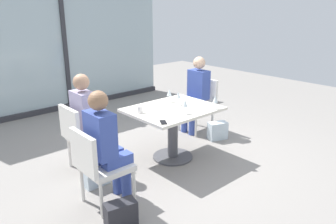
{
  "coord_description": "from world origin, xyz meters",
  "views": [
    {
      "loc": [
        -2.85,
        -3.09,
        2.05
      ],
      "look_at": [
        0.0,
        0.1,
        0.65
      ],
      "focal_mm": 35.02,
      "sensor_mm": 36.0,
      "label": 1
    }
  ],
  "objects_px": {
    "wine_glass_1": "(169,93)",
    "person_far_right": "(196,91)",
    "coffee_cup": "(140,109)",
    "chair_far_left": "(82,134)",
    "cell_phone_on_table": "(163,122)",
    "chair_side_end": "(98,163)",
    "handbag_0": "(96,174)",
    "wine_glass_2": "(185,104)",
    "wine_glass_3": "(178,95)",
    "dining_table_main": "(173,121)",
    "person_side_end": "(106,142)",
    "handbag_2": "(121,215)",
    "person_far_left": "(88,117)",
    "wine_glass_0": "(215,100)",
    "chair_far_right": "(200,102)",
    "handbag_1": "(218,131)"
  },
  "relations": [
    {
      "from": "chair_side_end",
      "to": "person_far_left",
      "type": "bearing_deg",
      "value": 66.34
    },
    {
      "from": "chair_side_end",
      "to": "wine_glass_0",
      "type": "bearing_deg",
      "value": -1.98
    },
    {
      "from": "wine_glass_2",
      "to": "coffee_cup",
      "type": "relative_size",
      "value": 2.06
    },
    {
      "from": "cell_phone_on_table",
      "to": "handbag_0",
      "type": "relative_size",
      "value": 0.48
    },
    {
      "from": "dining_table_main",
      "to": "person_far_left",
      "type": "xyz_separation_m",
      "value": [
        -0.99,
        0.51,
        0.16
      ]
    },
    {
      "from": "wine_glass_1",
      "to": "chair_far_left",
      "type": "bearing_deg",
      "value": 168.6
    },
    {
      "from": "person_side_end",
      "to": "cell_phone_on_table",
      "type": "relative_size",
      "value": 8.75
    },
    {
      "from": "dining_table_main",
      "to": "handbag_0",
      "type": "distance_m",
      "value": 1.25
    },
    {
      "from": "wine_glass_0",
      "to": "person_far_left",
      "type": "bearing_deg",
      "value": 146.29
    },
    {
      "from": "chair_far_right",
      "to": "handbag_2",
      "type": "height_order",
      "value": "chair_far_right"
    },
    {
      "from": "person_far_left",
      "to": "wine_glass_0",
      "type": "xyz_separation_m",
      "value": [
        1.37,
        -0.92,
        0.16
      ]
    },
    {
      "from": "chair_far_right",
      "to": "wine_glass_1",
      "type": "xyz_separation_m",
      "value": [
        -0.93,
        -0.25,
        0.37
      ]
    },
    {
      "from": "chair_far_left",
      "to": "wine_glass_1",
      "type": "distance_m",
      "value": 1.34
    },
    {
      "from": "chair_far_right",
      "to": "person_far_right",
      "type": "relative_size",
      "value": 0.69
    },
    {
      "from": "dining_table_main",
      "to": "person_side_end",
      "type": "bearing_deg",
      "value": -164.7
    },
    {
      "from": "wine_glass_0",
      "to": "wine_glass_1",
      "type": "height_order",
      "value": "same"
    },
    {
      "from": "wine_glass_2",
      "to": "chair_side_end",
      "type": "bearing_deg",
      "value": -176.9
    },
    {
      "from": "wine_glass_0",
      "to": "handbag_0",
      "type": "relative_size",
      "value": 0.62
    },
    {
      "from": "dining_table_main",
      "to": "wine_glass_2",
      "type": "distance_m",
      "value": 0.42
    },
    {
      "from": "coffee_cup",
      "to": "chair_far_left",
      "type": "bearing_deg",
      "value": 149.29
    },
    {
      "from": "coffee_cup",
      "to": "handbag_1",
      "type": "relative_size",
      "value": 0.3
    },
    {
      "from": "wine_glass_0",
      "to": "handbag_2",
      "type": "bearing_deg",
      "value": -167.34
    },
    {
      "from": "wine_glass_1",
      "to": "person_far_right",
      "type": "bearing_deg",
      "value": 17.22
    },
    {
      "from": "chair_side_end",
      "to": "handbag_2",
      "type": "distance_m",
      "value": 0.59
    },
    {
      "from": "chair_far_right",
      "to": "person_side_end",
      "type": "relative_size",
      "value": 0.69
    },
    {
      "from": "chair_side_end",
      "to": "coffee_cup",
      "type": "bearing_deg",
      "value": 27.62
    },
    {
      "from": "dining_table_main",
      "to": "person_far_right",
      "type": "height_order",
      "value": "person_far_right"
    },
    {
      "from": "chair_side_end",
      "to": "handbag_0",
      "type": "height_order",
      "value": "chair_side_end"
    },
    {
      "from": "wine_glass_0",
      "to": "cell_phone_on_table",
      "type": "xyz_separation_m",
      "value": [
        -0.86,
        0.06,
        -0.13
      ]
    },
    {
      "from": "chair_side_end",
      "to": "wine_glass_3",
      "type": "bearing_deg",
      "value": 15.32
    },
    {
      "from": "dining_table_main",
      "to": "handbag_1",
      "type": "relative_size",
      "value": 3.91
    },
    {
      "from": "dining_table_main",
      "to": "wine_glass_1",
      "type": "height_order",
      "value": "wine_glass_1"
    },
    {
      "from": "wine_glass_2",
      "to": "wine_glass_3",
      "type": "xyz_separation_m",
      "value": [
        0.21,
        0.35,
        0.0
      ]
    },
    {
      "from": "person_side_end",
      "to": "wine_glass_0",
      "type": "xyz_separation_m",
      "value": [
        1.64,
        -0.06,
        0.16
      ]
    },
    {
      "from": "dining_table_main",
      "to": "handbag_1",
      "type": "bearing_deg",
      "value": 1.14
    },
    {
      "from": "wine_glass_1",
      "to": "handbag_2",
      "type": "xyz_separation_m",
      "value": [
        -1.58,
        -1.07,
        -0.72
      ]
    },
    {
      "from": "wine_glass_0",
      "to": "wine_glass_3",
      "type": "relative_size",
      "value": 1.0
    },
    {
      "from": "wine_glass_2",
      "to": "handbag_0",
      "type": "xyz_separation_m",
      "value": [
        -1.14,
        0.33,
        -0.72
      ]
    },
    {
      "from": "wine_glass_2",
      "to": "handbag_2",
      "type": "xyz_separation_m",
      "value": [
        -1.37,
        -0.54,
        -0.72
      ]
    },
    {
      "from": "wine_glass_1",
      "to": "handbag_0",
      "type": "bearing_deg",
      "value": -171.55
    },
    {
      "from": "chair_far_right",
      "to": "wine_glass_3",
      "type": "height_order",
      "value": "wine_glass_3"
    },
    {
      "from": "wine_glass_3",
      "to": "handbag_1",
      "type": "relative_size",
      "value": 0.62
    },
    {
      "from": "wine_glass_0",
      "to": "handbag_0",
      "type": "height_order",
      "value": "wine_glass_0"
    },
    {
      "from": "dining_table_main",
      "to": "wine_glass_2",
      "type": "relative_size",
      "value": 6.34
    },
    {
      "from": "person_far_right",
      "to": "handbag_1",
      "type": "xyz_separation_m",
      "value": [
        0.0,
        -0.49,
        -0.56
      ]
    },
    {
      "from": "wine_glass_1",
      "to": "cell_phone_on_table",
      "type": "xyz_separation_m",
      "value": [
        -0.64,
        -0.61,
        -0.13
      ]
    },
    {
      "from": "person_side_end",
      "to": "wine_glass_2",
      "type": "xyz_separation_m",
      "value": [
        1.21,
        0.07,
        0.16
      ]
    },
    {
      "from": "chair_far_left",
      "to": "handbag_2",
      "type": "distance_m",
      "value": 1.4
    },
    {
      "from": "chair_far_right",
      "to": "wine_glass_3",
      "type": "bearing_deg",
      "value": -154.75
    },
    {
      "from": "person_side_end",
      "to": "handbag_0",
      "type": "distance_m",
      "value": 0.69
    }
  ]
}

